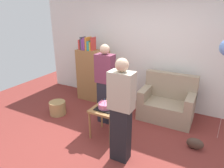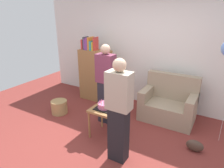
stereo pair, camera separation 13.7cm
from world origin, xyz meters
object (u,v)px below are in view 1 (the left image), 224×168
Objects in this scene: couch at (167,103)px; person_blowing_candles at (105,84)px; wicker_basket at (58,108)px; handbag at (195,144)px; birthday_cake at (105,106)px; bookshelf at (93,74)px; person_holding_cake at (121,112)px; side_table at (106,113)px.

person_blowing_candles reaches higher than couch.
wicker_basket is 2.90m from handbag.
bookshelf is at bearing 130.77° from birthday_cake.
couch is at bearing 55.25° from birthday_cake.
person_holding_cake reaches higher than couch.
person_blowing_candles is 5.82× the size of handbag.
person_holding_cake is at bearing -141.90° from handbag.
couch is 1.11m from handbag.
birthday_cake is (1.10, -1.28, -0.08)m from bookshelf.
handbag is (1.53, 0.37, -0.38)m from side_table.
person_holding_cake is at bearing -34.83° from person_blowing_candles.
couch is 1.49m from birthday_cake.
birthday_cake is 0.56m from person_blowing_candles.
handbag is at bearing -149.11° from person_holding_cake.
bookshelf is at bearing 149.02° from person_blowing_candles.
person_blowing_candles is at bearing -145.27° from couch.
person_holding_cake is (-0.32, -1.63, 0.49)m from couch.
person_blowing_candles is 1.93m from handbag.
bookshelf reaches higher than birthday_cake.
bookshelf reaches higher than side_table.
person_blowing_candles reaches higher than handbag.
handbag is (1.53, 0.37, -0.51)m from birthday_cake.
bookshelf is 1.19m from person_blowing_candles.
bookshelf is (-1.94, 0.08, 0.35)m from couch.
birthday_cake is (-0.00, -0.00, 0.13)m from side_table.
side_table is (-0.83, -1.20, 0.14)m from couch.
side_table is 1.62m from handbag.
couch is 0.67× the size of person_blowing_candles.
side_table is at bearing -124.75° from couch.
person_blowing_candles is 4.53× the size of wicker_basket.
person_blowing_candles is (0.84, -0.83, 0.14)m from bookshelf.
handbag is (0.70, -0.83, -0.24)m from couch.
person_holding_cake reaches higher than bookshelf.
person_holding_cake reaches higher than handbag.
side_table is at bearing -166.34° from handbag.
bookshelf is at bearing -53.77° from person_holding_cake.
handbag is at bearing 13.66° from side_table.
side_table is at bearing -46.15° from person_blowing_candles.
couch is 3.93× the size of handbag.
couch is 0.68× the size of bookshelf.
wicker_basket is at bearing -25.72° from person_holding_cake.
person_holding_cake is (0.51, -0.43, 0.22)m from birthday_cake.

